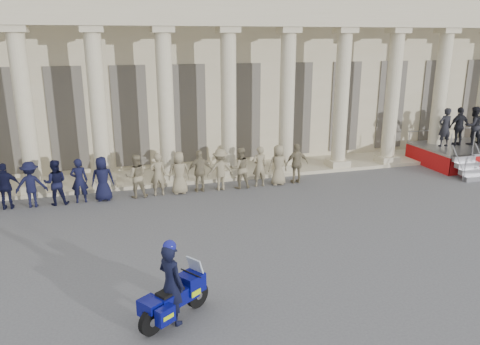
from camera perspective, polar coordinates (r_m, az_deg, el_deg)
name	(u,v)px	position (r m, az deg, el deg)	size (l,w,h in m)	color
ground	(259,264)	(12.81, 2.37, -11.14)	(90.00, 90.00, 0.00)	#4E4E51
building	(172,64)	(25.82, -8.27, 12.99)	(40.00, 12.50, 9.00)	#BEB18F
officer_rank	(41,184)	(18.19, -23.09, -1.26)	(20.22, 0.63, 1.67)	black
reviewing_stand	(469,135)	(24.80, 26.12, 4.12)	(4.44, 4.21, 2.72)	gray
motorcycle	(176,297)	(10.42, -7.86, -14.83)	(1.66, 1.33, 1.23)	black
rider	(171,282)	(10.16, -8.39, -13.10)	(0.73, 0.79, 1.90)	black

